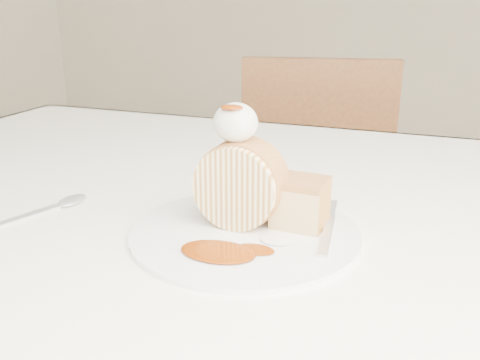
% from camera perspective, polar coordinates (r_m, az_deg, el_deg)
% --- Properties ---
extents(table, '(1.40, 0.90, 0.75)m').
position_cam_1_polar(table, '(0.80, 0.03, -7.42)').
color(table, white).
rests_on(table, ground).
extents(chair_far, '(0.48, 0.48, 0.87)m').
position_cam_1_polar(chair_far, '(1.60, 8.01, -0.21)').
color(chair_far, brown).
rests_on(chair_far, ground).
extents(plate, '(0.28, 0.28, 0.01)m').
position_cam_1_polar(plate, '(0.63, 0.54, -5.67)').
color(plate, white).
rests_on(plate, table).
extents(roulade_slice, '(0.10, 0.06, 0.10)m').
position_cam_1_polar(roulade_slice, '(0.63, 0.02, -0.43)').
color(roulade_slice, '#F6E5AB').
rests_on(roulade_slice, plate).
extents(cake_chunk, '(0.06, 0.06, 0.05)m').
position_cam_1_polar(cake_chunk, '(0.64, 6.44, -2.70)').
color(cake_chunk, '#B17443').
rests_on(cake_chunk, plate).
extents(whipped_cream, '(0.05, 0.05, 0.05)m').
position_cam_1_polar(whipped_cream, '(0.61, -0.48, 6.15)').
color(whipped_cream, white).
rests_on(whipped_cream, roulade_slice).
extents(caramel_drizzle, '(0.03, 0.02, 0.01)m').
position_cam_1_polar(caramel_drizzle, '(0.60, -0.89, 8.30)').
color(caramel_drizzle, '#752B04').
rests_on(caramel_drizzle, whipped_cream).
extents(caramel_pool, '(0.09, 0.06, 0.00)m').
position_cam_1_polar(caramel_pool, '(0.57, -2.37, -7.62)').
color(caramel_pool, '#752B04').
rests_on(caramel_pool, plate).
extents(fork, '(0.04, 0.16, 0.00)m').
position_cam_1_polar(fork, '(0.62, 9.27, -5.74)').
color(fork, silver).
rests_on(fork, plate).
extents(spoon, '(0.08, 0.17, 0.00)m').
position_cam_1_polar(spoon, '(0.72, -23.37, -4.13)').
color(spoon, silver).
rests_on(spoon, table).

